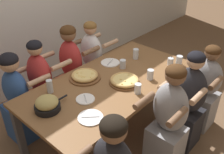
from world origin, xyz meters
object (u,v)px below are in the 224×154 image
Objects in this scene: pizza_board_main at (125,81)px; drinking_glass_b at (136,54)px; diner_near_center at (168,123)px; skillet_bowl at (47,104)px; drinking_glass_c at (179,61)px; drinking_glass_e at (123,64)px; drinking_glass_f at (138,89)px; empty_plate_b at (90,118)px; diner_far_left at (19,101)px; diner_far_midright at (92,64)px; pizza_board_second at (85,76)px; empty_plate_c at (110,63)px; cocktail_glass_blue at (170,62)px; empty_plate_a at (85,99)px; diner_far_midleft at (42,89)px; diner_far_center at (72,72)px; drinking_glass_d at (150,75)px; diner_near_midright at (187,105)px; diner_near_right at (204,91)px; drinking_glass_a at (50,86)px.

drinking_glass_b reaches higher than pizza_board_main.
diner_near_center reaches higher than drinking_glass_b.
skillet_bowl is 1.70m from drinking_glass_c.
drinking_glass_b reaches higher than drinking_glass_e.
drinking_glass_b reaches higher than drinking_glass_f.
empty_plate_b is at bearing -157.41° from drinking_glass_e.
diner_far_midright reaches higher than diner_far_left.
drinking_glass_f is (-0.84, 0.01, 0.00)m from drinking_glass_c.
pizza_board_main is 0.46m from pizza_board_second.
skillet_bowl reaches higher than empty_plate_c.
cocktail_glass_blue is at bearing 5.03° from drinking_glass_f.
empty_plate_a is 0.76m from drinking_glass_e.
diner_far_midleft is at bearing 81.83° from empty_plate_b.
pizza_board_main is at bearing 167.21° from cocktail_glass_blue.
empty_plate_b is (-0.16, -0.24, -0.00)m from empty_plate_a.
diner_far_left is at bearing -90.00° from diner_far_midright.
diner_far_center reaches higher than diner_far_midright.
diner_far_midright is at bearing 45.58° from empty_plate_b.
diner_far_midleft is at bearing 90.00° from diner_far_left.
empty_plate_a is 1.64× the size of drinking_glass_c.
drinking_glass_d is 1.10m from diner_far_center.
empty_plate_c is at bearing 6.57° from diner_near_midright.
diner_near_right is 0.44m from diner_near_midright.
drinking_glass_a is 0.12× the size of diner_far_midleft.
drinking_glass_e is at bearing 139.19° from cocktail_glass_blue.
cocktail_glass_blue is 0.10× the size of diner_far_midleft.
diner_near_right is 2.20m from diner_far_left.
pizza_board_second is at bearing 119.13° from pizza_board_main.
cocktail_glass_blue reaches higher than drinking_glass_f.
diner_near_midright is at bearing -90.00° from diner_near_center.
pizza_board_main is 0.90m from diner_far_center.
drinking_glass_f reaches higher than drinking_glass_e.
diner_far_center reaches higher than empty_plate_a.
drinking_glass_c is 0.94m from diner_near_center.
empty_plate_a is at bearing -67.53° from drinking_glass_a.
diner_far_midright is at bearing 109.89° from drinking_glass_b.
pizza_board_second is at bearing 104.91° from drinking_glass_f.
diner_near_midright reaches higher than drinking_glass_d.
diner_near_right is 0.92× the size of diner_far_center.
empty_plate_c is 1.09m from diner_near_center.
drinking_glass_a is (0.19, 0.22, 0.01)m from skillet_bowl.
empty_plate_c is at bearing 3.40° from pizza_board_second.
drinking_glass_c reaches higher than empty_plate_c.
diner_far_center is at bearing 33.36° from drinking_glass_a.
diner_far_center is (-0.04, 0.87, -0.22)m from pizza_board_main.
drinking_glass_f is 1.22m from diner_far_midleft.
drinking_glass_a is 0.13× the size of diner_far_left.
diner_far_midright reaches higher than pizza_board_second.
drinking_glass_e is (-0.01, 0.40, -0.00)m from drinking_glass_d.
pizza_board_main is 0.74m from diner_near_midright.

